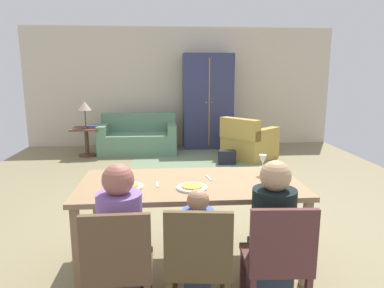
# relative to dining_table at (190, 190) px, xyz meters

# --- Properties ---
(ground_plane) EXTENTS (7.08, 6.77, 0.02)m
(ground_plane) POSITION_rel_dining_table_xyz_m (0.18, 1.99, -0.70)
(ground_plane) COLOR #817653
(back_wall) EXTENTS (7.08, 0.10, 2.70)m
(back_wall) POSITION_rel_dining_table_xyz_m (0.18, 5.43, 0.66)
(back_wall) COLOR beige
(back_wall) RESTS_ON ground_plane
(dining_table) EXTENTS (1.89, 0.92, 0.76)m
(dining_table) POSITION_rel_dining_table_xyz_m (0.00, 0.00, 0.00)
(dining_table) COLOR #9C7A53
(dining_table) RESTS_ON ground_plane
(plate_near_man) EXTENTS (0.25, 0.25, 0.02)m
(plate_near_man) POSITION_rel_dining_table_xyz_m (-0.52, -0.12, 0.08)
(plate_near_man) COLOR silver
(plate_near_man) RESTS_ON dining_table
(pizza_near_man) EXTENTS (0.17, 0.17, 0.01)m
(pizza_near_man) POSITION_rel_dining_table_xyz_m (-0.52, -0.12, 0.09)
(pizza_near_man) COLOR gold
(pizza_near_man) RESTS_ON plate_near_man
(plate_near_child) EXTENTS (0.25, 0.25, 0.02)m
(plate_near_child) POSITION_rel_dining_table_xyz_m (0.00, -0.18, 0.08)
(plate_near_child) COLOR silver
(plate_near_child) RESTS_ON dining_table
(pizza_near_child) EXTENTS (0.17, 0.17, 0.01)m
(pizza_near_child) POSITION_rel_dining_table_xyz_m (0.00, -0.18, 0.09)
(pizza_near_child) COLOR gold
(pizza_near_child) RESTS_ON plate_near_child
(wine_glass) EXTENTS (0.07, 0.07, 0.19)m
(wine_glass) POSITION_rel_dining_table_xyz_m (0.68, 0.18, 0.20)
(wine_glass) COLOR silver
(wine_glass) RESTS_ON dining_table
(fork) EXTENTS (0.02, 0.15, 0.01)m
(fork) POSITION_rel_dining_table_xyz_m (-0.28, -0.05, 0.07)
(fork) COLOR silver
(fork) RESTS_ON dining_table
(knife) EXTENTS (0.05, 0.17, 0.01)m
(knife) POSITION_rel_dining_table_xyz_m (0.17, 0.10, 0.07)
(knife) COLOR silver
(knife) RESTS_ON dining_table
(dining_chair_man) EXTENTS (0.43, 0.43, 0.87)m
(dining_chair_man) POSITION_rel_dining_table_xyz_m (-0.52, -0.82, -0.20)
(dining_chair_man) COLOR brown
(dining_chair_man) RESTS_ON ground_plane
(person_man) EXTENTS (0.30, 0.40, 1.11)m
(person_man) POSITION_rel_dining_table_xyz_m (-0.52, -0.64, -0.18)
(person_man) COLOR #3E3255
(person_man) RESTS_ON ground_plane
(dining_chair_child) EXTENTS (0.47, 0.47, 0.87)m
(dining_chair_child) POSITION_rel_dining_table_xyz_m (-0.01, -0.82, -0.20)
(dining_chair_child) COLOR brown
(dining_chair_child) RESTS_ON ground_plane
(person_child) EXTENTS (0.22, 0.30, 0.92)m
(person_child) POSITION_rel_dining_table_xyz_m (0.00, -0.65, -0.26)
(person_child) COLOR #3A414B
(person_child) RESTS_ON ground_plane
(dining_chair_woman) EXTENTS (0.45, 0.45, 0.87)m
(dining_chair_woman) POSITION_rel_dining_table_xyz_m (0.51, -0.82, -0.20)
(dining_chair_woman) COLOR brown
(dining_chair_woman) RESTS_ON ground_plane
(person_woman) EXTENTS (0.30, 0.41, 1.11)m
(person_woman) POSITION_rel_dining_table_xyz_m (0.52, -0.64, -0.18)
(person_woman) COLOR #344050
(person_woman) RESTS_ON ground_plane
(area_rug) EXTENTS (2.60, 1.80, 0.01)m
(area_rug) POSITION_rel_dining_table_xyz_m (0.48, 3.75, -0.69)
(area_rug) COLOR slate
(area_rug) RESTS_ON ground_plane
(couch) EXTENTS (1.61, 0.86, 0.82)m
(couch) POSITION_rel_dining_table_xyz_m (-0.77, 4.61, -0.39)
(couch) COLOR slate
(couch) RESTS_ON ground_plane
(armchair) EXTENTS (1.21, 1.20, 0.82)m
(armchair) POSITION_rel_dining_table_xyz_m (1.46, 3.92, -0.37)
(armchair) COLOR gold
(armchair) RESTS_ON ground_plane
(armoire) EXTENTS (1.10, 0.59, 2.10)m
(armoire) POSITION_rel_dining_table_xyz_m (0.77, 5.04, 0.36)
(armoire) COLOR navy
(armoire) RESTS_ON ground_plane
(side_table) EXTENTS (0.56, 0.56, 0.58)m
(side_table) POSITION_rel_dining_table_xyz_m (-1.80, 4.35, -0.31)
(side_table) COLOR brown
(side_table) RESTS_ON ground_plane
(table_lamp) EXTENTS (0.26, 0.26, 0.54)m
(table_lamp) POSITION_rel_dining_table_xyz_m (-1.80, 4.35, 0.32)
(table_lamp) COLOR #524041
(table_lamp) RESTS_ON side_table
(book_lower) EXTENTS (0.22, 0.16, 0.03)m
(book_lower) POSITION_rel_dining_table_xyz_m (-1.62, 4.31, -0.10)
(book_lower) COLOR #A42A38
(book_lower) RESTS_ON side_table
(book_upper) EXTENTS (0.22, 0.16, 0.03)m
(book_upper) POSITION_rel_dining_table_xyz_m (-1.66, 4.34, -0.07)
(book_upper) COLOR #365080
(book_upper) RESTS_ON book_lower
(handbag) EXTENTS (0.32, 0.16, 0.26)m
(handbag) POSITION_rel_dining_table_xyz_m (0.95, 3.45, -0.56)
(handbag) COLOR black
(handbag) RESTS_ON ground_plane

